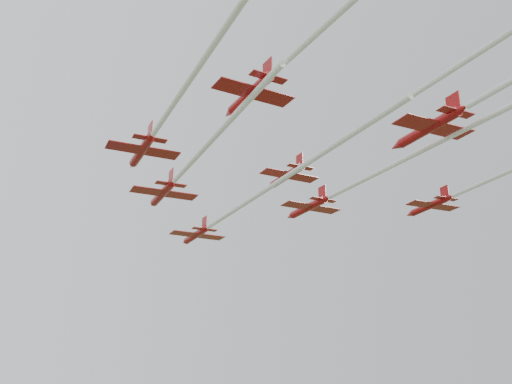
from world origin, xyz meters
TOP-DOWN VIEW (x-y plane):
  - jet_lead at (0.70, 4.74)m, footprint 11.96×59.50m
  - jet_row2_left at (-9.78, 1.00)m, footprint 11.61×44.64m
  - jet_row2_right at (13.13, -11.78)m, footprint 11.94×64.82m
  - jet_row3_left at (-22.06, -25.39)m, footprint 13.94×62.89m
  - jet_row3_mid at (-0.19, -26.16)m, footprint 12.45×68.23m
  - jet_row4_left at (-14.39, -32.26)m, footprint 8.52×48.67m

SIDE VIEW (x-z plane):
  - jet_lead at x=0.70m, z-range 53.04..55.78m
  - jet_row3_left at x=-22.06m, z-range 53.46..55.87m
  - jet_row3_mid at x=-0.19m, z-range 55.64..58.04m
  - jet_row2_left at x=-9.78m, z-range 55.44..58.33m
  - jet_row2_right at x=13.13m, z-range 56.10..59.04m
  - jet_row4_left at x=-14.39m, z-range 56.39..58.88m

